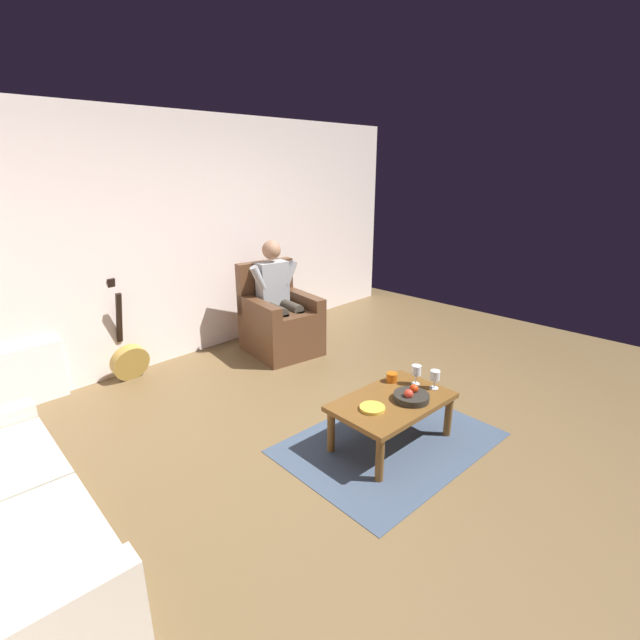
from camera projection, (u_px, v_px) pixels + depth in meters
name	position (u px, v px, depth m)	size (l,w,h in m)	color
ground_plane	(378.00, 437.00, 3.73)	(7.46, 7.46, 0.00)	brown
wall_back	(187.00, 239.00, 5.06)	(6.61, 0.06, 2.61)	silver
rug	(390.00, 442.00, 3.66)	(1.64, 1.18, 0.01)	#394659
armchair	(279.00, 322.00, 5.35)	(0.83, 0.90, 1.02)	#553520
person_seated	(278.00, 293.00, 5.24)	(0.62, 0.60, 1.28)	#9D9FA3
coffee_table	(392.00, 406.00, 3.55)	(0.97, 0.64, 0.38)	brown
guitar	(129.00, 358.00, 4.67)	(0.37, 0.32, 1.03)	#AA883C
radiator	(30.00, 377.00, 4.15)	(0.59, 0.06, 0.55)	white
wine_glass_near	(435.00, 376.00, 3.67)	(0.08, 0.08, 0.15)	silver
wine_glass_far	(416.00, 371.00, 3.74)	(0.08, 0.08, 0.17)	silver
fruit_bowl	(411.00, 396.00, 3.52)	(0.27, 0.27, 0.11)	#282520
decorative_dish	(372.00, 408.00, 3.39)	(0.19, 0.19, 0.02)	gold
candle_jar	(392.00, 377.00, 3.81)	(0.09, 0.09, 0.07)	#BB5511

